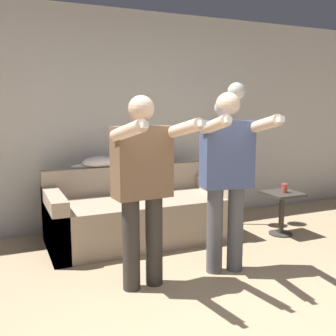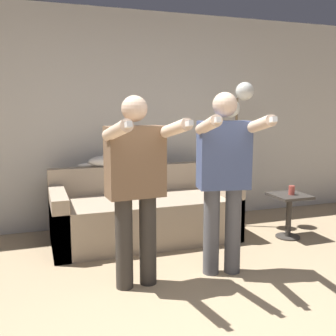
{
  "view_description": "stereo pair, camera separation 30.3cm",
  "coord_description": "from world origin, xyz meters",
  "views": [
    {
      "loc": [
        -1.37,
        -1.82,
        1.45
      ],
      "look_at": [
        0.12,
        1.58,
        0.88
      ],
      "focal_mm": 42.0,
      "sensor_mm": 36.0,
      "label": 1
    },
    {
      "loc": [
        -1.09,
        -1.93,
        1.45
      ],
      "look_at": [
        0.12,
        1.58,
        0.88
      ],
      "focal_mm": 42.0,
      "sensor_mm": 36.0,
      "label": 2
    }
  ],
  "objects": [
    {
      "name": "couch",
      "position": [
        0.03,
        2.15,
        0.28
      ],
      "size": [
        1.99,
        0.91,
        0.78
      ],
      "color": "tan",
      "rests_on": "ground_plane"
    },
    {
      "name": "cat",
      "position": [
        -0.31,
        2.51,
        0.85
      ],
      "size": [
        0.54,
        0.13,
        0.16
      ],
      "color": "silver",
      "rests_on": "couch"
    },
    {
      "name": "cup",
      "position": [
        1.58,
        1.63,
        0.55
      ],
      "size": [
        0.07,
        0.07,
        0.1
      ],
      "color": "#B7473D",
      "rests_on": "side_table"
    },
    {
      "name": "wall_back",
      "position": [
        0.0,
        2.82,
        1.3
      ],
      "size": [
        10.0,
        0.05,
        2.6
      ],
      "color": "beige",
      "rests_on": "ground_plane"
    },
    {
      "name": "person_left",
      "position": [
        -0.34,
        1.02,
        0.9
      ],
      "size": [
        0.56,
        0.7,
        1.54
      ],
      "rotation": [
        0.0,
        0.0,
        0.07
      ],
      "color": "#38332D",
      "rests_on": "ground_plane"
    },
    {
      "name": "floor_lamp",
      "position": [
        1.23,
        2.26,
        1.39
      ],
      "size": [
        0.4,
        0.28,
        1.75
      ],
      "color": "#756047",
      "rests_on": "ground_plane"
    },
    {
      "name": "person_right",
      "position": [
        0.43,
        1.02,
        0.91
      ],
      "size": [
        0.58,
        0.73,
        1.58
      ],
      "rotation": [
        0.0,
        0.0,
        -0.18
      ],
      "color": "#56565B",
      "rests_on": "ground_plane"
    },
    {
      "name": "side_table",
      "position": [
        1.58,
        1.65,
        0.35
      ],
      "size": [
        0.38,
        0.38,
        0.5
      ],
      "color": "#38332D",
      "rests_on": "ground_plane"
    }
  ]
}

